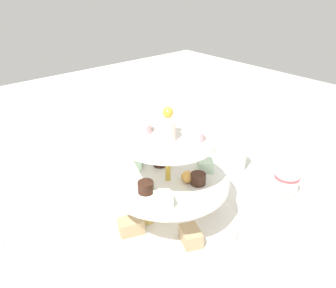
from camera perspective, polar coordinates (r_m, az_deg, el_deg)
The scene contains 6 objects.
ground_plane at distance 0.78m, azimuth 0.00°, elevation -12.22°, with size 2.40×2.40×0.00m, color silver.
tiered_serving_stand at distance 0.73m, azimuth -0.02°, elevation -7.44°, with size 0.29×0.29×0.26m.
water_glass_short_left at distance 0.96m, azimuth 10.39°, elevation -1.90°, with size 0.06×0.06×0.07m, color silver.
teacup_with_saucer at distance 0.90m, azimuth 18.14°, elevation -6.06°, with size 0.09×0.09×0.05m.
butter_knife_left at distance 0.80m, azimuth -25.03°, elevation -14.20°, with size 0.17×0.01×0.00m, color silver.
water_glass_mid_back at distance 0.96m, azimuth -5.11°, elevation -1.03°, with size 0.06×0.06×0.09m, color silver.
Camera 1 is at (0.40, 0.46, 0.49)m, focal length 38.56 mm.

